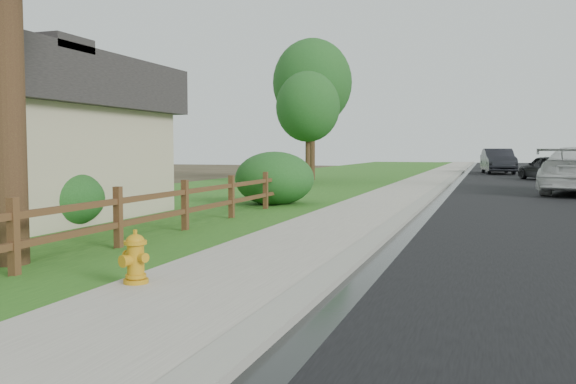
% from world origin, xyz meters
% --- Properties ---
extents(road, '(8.00, 90.00, 0.02)m').
position_xyz_m(road, '(4.60, 35.00, 0.01)').
color(road, black).
rests_on(road, ground).
extents(curb, '(0.40, 90.00, 0.12)m').
position_xyz_m(curb, '(0.40, 35.00, 0.06)').
color(curb, gray).
rests_on(curb, ground).
extents(wet_gutter, '(0.50, 90.00, 0.00)m').
position_xyz_m(wet_gutter, '(0.75, 35.00, 0.02)').
color(wet_gutter, black).
rests_on(wet_gutter, road).
extents(sidewalk, '(2.20, 90.00, 0.10)m').
position_xyz_m(sidewalk, '(-0.90, 35.00, 0.05)').
color(sidewalk, gray).
rests_on(sidewalk, ground).
extents(grass_strip, '(1.60, 90.00, 0.06)m').
position_xyz_m(grass_strip, '(-2.80, 35.00, 0.03)').
color(grass_strip, '#204F16').
rests_on(grass_strip, ground).
extents(lawn_near, '(9.00, 90.00, 0.04)m').
position_xyz_m(lawn_near, '(-8.00, 35.00, 0.02)').
color(lawn_near, '#204F16').
rests_on(lawn_near, ground).
extents(ranch_fence, '(0.12, 16.92, 1.10)m').
position_xyz_m(ranch_fence, '(-3.60, 6.40, 0.62)').
color(ranch_fence, '#452817').
rests_on(ranch_fence, ground).
extents(fire_hydrant, '(0.43, 0.35, 0.66)m').
position_xyz_m(fire_hydrant, '(-1.70, 2.72, 0.40)').
color(fire_hydrant, gold).
rests_on(fire_hydrant, sidewalk).
extents(dark_car_mid, '(3.22, 4.45, 1.41)m').
position_xyz_m(dark_car_mid, '(5.46, 32.94, 0.72)').
color(dark_car_mid, black).
rests_on(dark_car_mid, road).
extents(dark_car_far, '(2.55, 5.59, 1.78)m').
position_xyz_m(dark_car_far, '(3.00, 42.07, 0.91)').
color(dark_car_far, black).
rests_on(dark_car_far, road).
extents(shrub_c, '(1.85, 1.85, 1.30)m').
position_xyz_m(shrub_c, '(-6.50, 7.43, 0.65)').
color(shrub_c, '#1C4518').
rests_on(shrub_c, ground).
extents(shrub_d, '(2.74, 2.74, 1.67)m').
position_xyz_m(shrub_d, '(-3.90, 14.00, 0.83)').
color(shrub_d, '#1C4518').
rests_on(shrub_d, ground).
extents(tree_near_left, '(3.11, 3.11, 5.51)m').
position_xyz_m(tree_near_left, '(-6.04, 24.92, 3.79)').
color(tree_near_left, '#3E2519').
rests_on(tree_near_left, ground).
extents(tree_mid_left, '(4.38, 4.38, 7.84)m').
position_xyz_m(tree_mid_left, '(-7.00, 29.04, 5.41)').
color(tree_mid_left, '#3E2519').
rests_on(tree_mid_left, ground).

